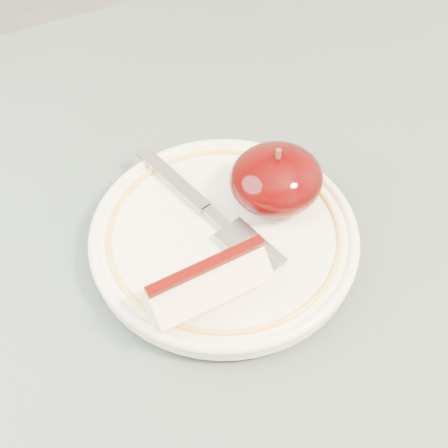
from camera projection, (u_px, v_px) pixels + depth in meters
name	position (u px, v px, depth m)	size (l,w,h in m)	color
table	(215.00, 399.00, 0.51)	(0.90, 0.90, 0.75)	brown
plate	(224.00, 235.00, 0.49)	(0.21, 0.21, 0.02)	beige
apple_half	(276.00, 179.00, 0.49)	(0.08, 0.07, 0.05)	black
apple_wedge	(207.00, 283.00, 0.43)	(0.09, 0.04, 0.04)	beige
fork	(207.00, 209.00, 0.49)	(0.06, 0.17, 0.00)	gray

